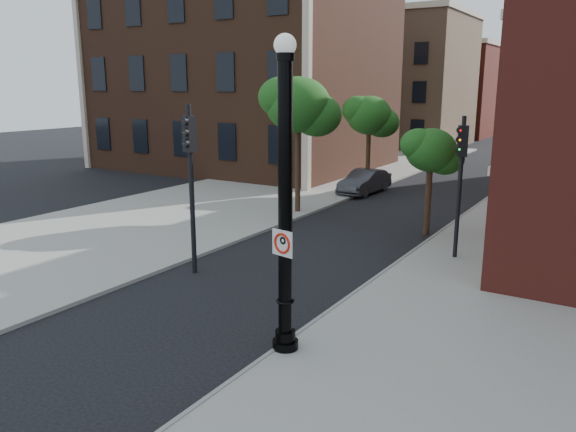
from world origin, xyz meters
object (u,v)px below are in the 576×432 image
Objects in this scene: no_parking_sign at (282,243)px; traffic_signal_left at (190,162)px; parked_car at (365,182)px; traffic_signal_right at (461,165)px; lamppost at (285,216)px.

no_parking_sign is 0.11× the size of traffic_signal_left.
no_parking_sign is at bearing -21.76° from traffic_signal_left.
traffic_signal_right reaches higher than parked_car.
traffic_signal_right reaches higher than no_parking_sign.
traffic_signal_right is at bearing 93.52° from no_parking_sign.
traffic_signal_left reaches higher than no_parking_sign.
no_parking_sign is at bearing -78.07° from lamppost.
traffic_signal_right is (1.24, 8.88, 0.67)m from no_parking_sign.
traffic_signal_right is (7.55, -9.46, 2.59)m from parked_car.
traffic_signal_left reaches higher than traffic_signal_right.
lamppost is 8.81m from traffic_signal_right.
traffic_signal_right is at bearing 81.70° from lamppost.
parked_car is (-6.28, 18.17, -2.46)m from lamppost.
traffic_signal_left is (0.95, -15.05, 2.86)m from parked_car.
no_parking_sign is at bearing -121.07° from traffic_signal_right.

